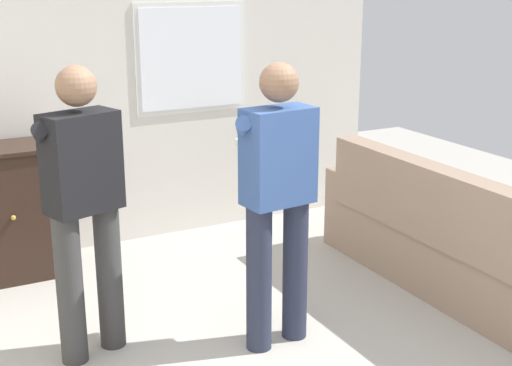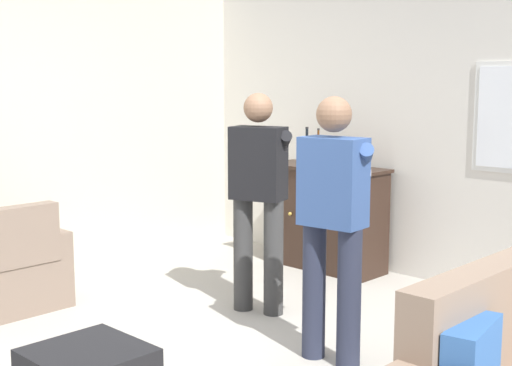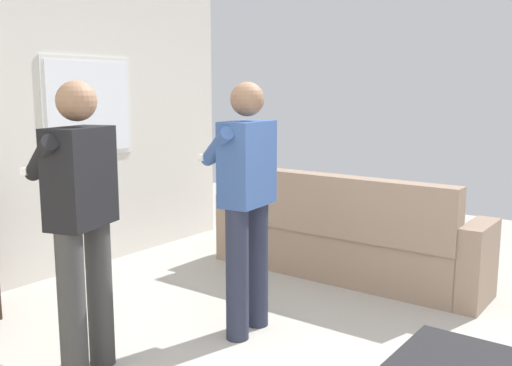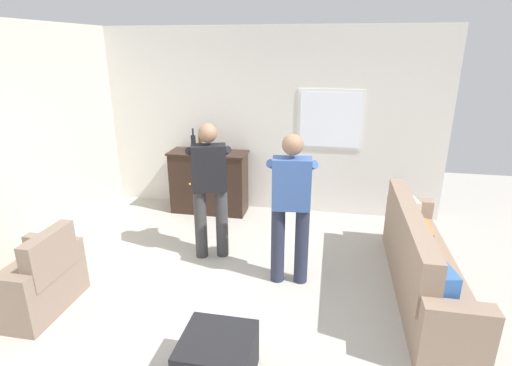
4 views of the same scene
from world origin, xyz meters
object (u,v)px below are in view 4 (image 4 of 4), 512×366
couch (420,263)px  person_standing_right (291,203)px  sideboard_cabinet (209,182)px  bottle_liquor_amber (193,143)px  bottle_wine_green (201,142)px  person_standing_left (210,185)px  ottoman (217,360)px  armchair (35,283)px

couch → person_standing_right: bearing=-179.1°
sideboard_cabinet → person_standing_right: 2.33m
sideboard_cabinet → bottle_liquor_amber: bottle_liquor_amber is taller
bottle_liquor_amber → sideboard_cabinet: bearing=3.1°
bottle_wine_green → person_standing_right: bearing=-48.4°
bottle_wine_green → bottle_liquor_amber: 0.11m
person_standing_left → bottle_liquor_amber: bearing=116.5°
person_standing_left → bottle_wine_green: bearing=112.2°
bottle_liquor_amber → person_standing_right: 2.43m
person_standing_right → bottle_wine_green: bearing=131.6°
person_standing_right → ottoman: bearing=-103.9°
armchair → person_standing_right: person_standing_right is taller
bottle_liquor_amber → person_standing_left: bearing=-63.5°
sideboard_cabinet → ottoman: 3.48m
bottle_wine_green → person_standing_right: (1.59, -1.79, -0.18)m
couch → ottoman: size_ratio=4.43×
person_standing_right → armchair: bearing=-157.8°
armchair → person_standing_right: 2.69m
couch → bottle_liquor_amber: size_ratio=6.88×
bottle_wine_green → ottoman: size_ratio=0.62×
bottle_wine_green → person_standing_right: size_ratio=0.21×
sideboard_cabinet → armchair: bearing=-109.2°
couch → person_standing_left: (-2.39, 0.36, 0.58)m
bottle_wine_green → ottoman: bottle_wine_green is taller
couch → bottle_wine_green: size_ratio=7.11×
couch → bottle_wine_green: 3.53m
armchair → ottoman: (2.03, -0.56, -0.09)m
bottle_liquor_amber → person_standing_left: size_ratio=0.21×
armchair → ottoman: size_ratio=1.60×
couch → sideboard_cabinet: bearing=148.7°
armchair → bottle_liquor_amber: (0.73, 2.73, 0.82)m
couch → sideboard_cabinet: size_ratio=2.05×
couch → bottle_liquor_amber: bottle_liquor_amber is taller
couch → person_standing_left: 2.49m
ottoman → person_standing_right: size_ratio=0.33×
sideboard_cabinet → bottle_liquor_amber: size_ratio=3.36×
ottoman → person_standing_right: person_standing_right is taller
person_standing_left → person_standing_right: size_ratio=1.00×
sideboard_cabinet → person_standing_left: size_ratio=0.72×
sideboard_cabinet → person_standing_right: size_ratio=0.72×
bottle_wine_green → sideboard_cabinet: bearing=-16.9°
couch → sideboard_cabinet: (-2.84, 1.73, 0.13)m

